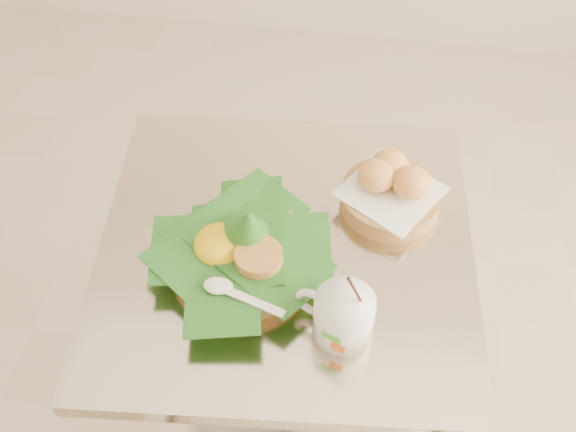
# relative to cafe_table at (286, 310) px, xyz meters

# --- Properties ---
(cafe_table) EXTENTS (0.76, 0.76, 0.75)m
(cafe_table) POSITION_rel_cafe_table_xyz_m (0.00, 0.00, 0.00)
(cafe_table) COLOR gray
(cafe_table) RESTS_ON floor
(rice_basket) EXTENTS (0.32, 0.32, 0.16)m
(rice_basket) POSITION_rel_cafe_table_xyz_m (-0.07, -0.05, 0.26)
(rice_basket) COLOR tan
(rice_basket) RESTS_ON cafe_table
(bread_basket) EXTENTS (0.23, 0.23, 0.10)m
(bread_basket) POSITION_rel_cafe_table_xyz_m (0.19, 0.13, 0.26)
(bread_basket) COLOR tan
(bread_basket) RESTS_ON cafe_table
(coffee_mug) EXTENTS (0.14, 0.11, 0.18)m
(coffee_mug) POSITION_rel_cafe_table_xyz_m (0.12, -0.17, 0.27)
(coffee_mug) COLOR white
(coffee_mug) RESTS_ON cafe_table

